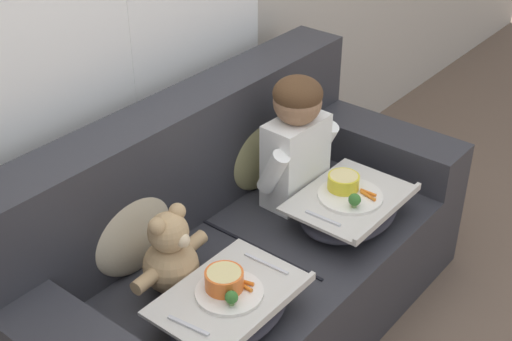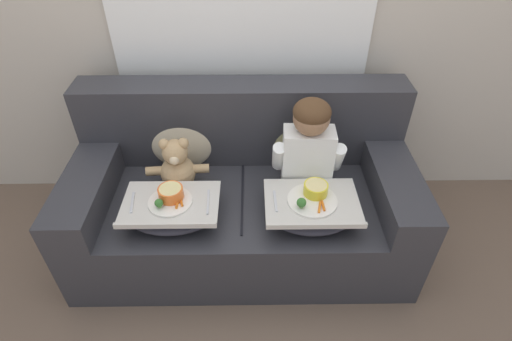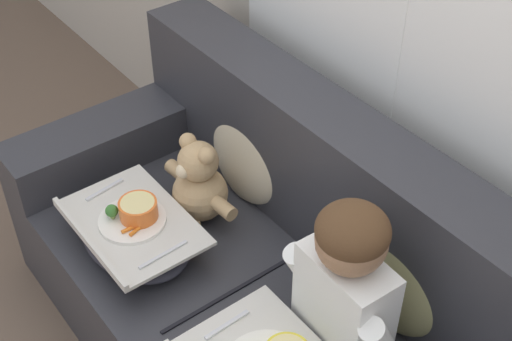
{
  "view_description": "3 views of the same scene",
  "coord_description": "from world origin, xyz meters",
  "px_view_note": "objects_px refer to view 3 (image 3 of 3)",
  "views": [
    {
      "loc": [
        -1.58,
        -1.32,
        1.99
      ],
      "look_at": [
        0.07,
        0.02,
        0.68
      ],
      "focal_mm": 50.0,
      "sensor_mm": 36.0,
      "label": 1
    },
    {
      "loc": [
        0.05,
        -1.61,
        1.86
      ],
      "look_at": [
        0.07,
        -0.01,
        0.56
      ],
      "focal_mm": 28.0,
      "sensor_mm": 36.0,
      "label": 2
    },
    {
      "loc": [
        1.16,
        -0.88,
        2.08
      ],
      "look_at": [
        -0.12,
        0.11,
        0.72
      ],
      "focal_mm": 50.0,
      "sensor_mm": 36.0,
      "label": 3
    }
  ],
  "objects_px": {
    "child_figure": "(347,279)",
    "throw_pillow_behind_child": "(398,271)",
    "couch": "(269,291)",
    "teddy_bear": "(199,185)",
    "lap_tray_teddy": "(134,232)",
    "throw_pillow_behind_teddy": "(249,149)"
  },
  "relations": [
    {
      "from": "couch",
      "to": "child_figure",
      "type": "xyz_separation_m",
      "value": [
        0.34,
        -0.02,
        0.38
      ]
    },
    {
      "from": "couch",
      "to": "child_figure",
      "type": "bearing_deg",
      "value": -3.96
    },
    {
      "from": "couch",
      "to": "teddy_bear",
      "type": "relative_size",
      "value": 5.41
    },
    {
      "from": "child_figure",
      "to": "throw_pillow_behind_child",
      "type": "bearing_deg",
      "value": 89.99
    },
    {
      "from": "couch",
      "to": "throw_pillow_behind_child",
      "type": "height_order",
      "value": "couch"
    },
    {
      "from": "couch",
      "to": "teddy_bear",
      "type": "bearing_deg",
      "value": -175.48
    },
    {
      "from": "throw_pillow_behind_teddy",
      "to": "lap_tray_teddy",
      "type": "bearing_deg",
      "value": -89.99
    },
    {
      "from": "throw_pillow_behind_child",
      "to": "lap_tray_teddy",
      "type": "distance_m",
      "value": 0.83
    },
    {
      "from": "throw_pillow_behind_child",
      "to": "teddy_bear",
      "type": "height_order",
      "value": "throw_pillow_behind_child"
    },
    {
      "from": "couch",
      "to": "child_figure",
      "type": "relative_size",
      "value": 3.45
    },
    {
      "from": "teddy_bear",
      "to": "lap_tray_teddy",
      "type": "relative_size",
      "value": 0.72
    },
    {
      "from": "throw_pillow_behind_teddy",
      "to": "lap_tray_teddy",
      "type": "distance_m",
      "value": 0.47
    },
    {
      "from": "throw_pillow_behind_teddy",
      "to": "throw_pillow_behind_child",
      "type": "bearing_deg",
      "value": -0.0
    },
    {
      "from": "child_figure",
      "to": "throw_pillow_behind_teddy",
      "type": "bearing_deg",
      "value": 163.35
    },
    {
      "from": "child_figure",
      "to": "couch",
      "type": "bearing_deg",
      "value": 176.04
    },
    {
      "from": "teddy_bear",
      "to": "lap_tray_teddy",
      "type": "distance_m",
      "value": 0.26
    },
    {
      "from": "teddy_bear",
      "to": "couch",
      "type": "bearing_deg",
      "value": 4.52
    },
    {
      "from": "child_figure",
      "to": "lap_tray_teddy",
      "type": "height_order",
      "value": "child_figure"
    },
    {
      "from": "throw_pillow_behind_teddy",
      "to": "child_figure",
      "type": "relative_size",
      "value": 0.76
    },
    {
      "from": "teddy_bear",
      "to": "throw_pillow_behind_child",
      "type": "bearing_deg",
      "value": 16.91
    },
    {
      "from": "teddy_bear",
      "to": "child_figure",
      "type": "bearing_deg",
      "value": 0.28
    },
    {
      "from": "teddy_bear",
      "to": "lap_tray_teddy",
      "type": "height_order",
      "value": "teddy_bear"
    }
  ]
}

